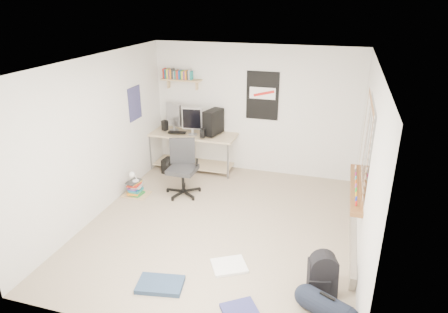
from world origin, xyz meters
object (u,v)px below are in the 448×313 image
(desk, at_px, (194,151))
(backpack, at_px, (322,278))
(book_stack, at_px, (136,187))
(office_chair, at_px, (182,169))
(duffel_bag, at_px, (326,306))

(desk, xyz_separation_m, backpack, (2.78, -3.07, -0.16))
(book_stack, bearing_deg, desk, 68.17)
(office_chair, xyz_separation_m, book_stack, (-0.80, -0.26, -0.34))
(desk, distance_m, duffel_bag, 4.48)
(desk, bearing_deg, office_chair, -64.21)
(desk, bearing_deg, backpack, -33.23)
(office_chair, distance_m, backpack, 3.19)
(office_chair, bearing_deg, backpack, -56.35)
(backpack, bearing_deg, office_chair, 129.93)
(desk, height_order, duffel_bag, desk)
(office_chair, height_order, book_stack, office_chair)
(office_chair, bearing_deg, desk, 81.64)
(office_chair, distance_m, duffel_bag, 3.50)
(desk, xyz_separation_m, office_chair, (0.23, -1.16, 0.12))
(book_stack, bearing_deg, backpack, -26.16)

